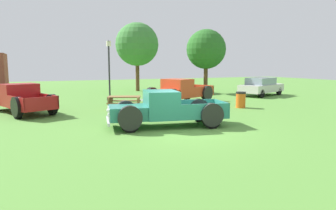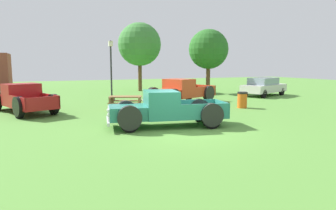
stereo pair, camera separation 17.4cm
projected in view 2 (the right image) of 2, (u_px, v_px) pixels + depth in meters
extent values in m
plane|color=#548C38|center=(184.00, 131.00, 11.92)|extent=(80.00, 80.00, 0.00)
cube|color=#2D8475|center=(128.00, 112.00, 12.30)|extent=(1.72, 1.73, 0.54)
cube|color=silver|center=(109.00, 113.00, 12.14)|extent=(0.31, 1.33, 0.45)
sphere|color=silver|center=(110.00, 115.00, 11.57)|extent=(0.20, 0.20, 0.20)
sphere|color=silver|center=(109.00, 110.00, 12.72)|extent=(0.20, 0.20, 0.20)
cube|color=#2D8475|center=(161.00, 104.00, 12.55)|extent=(1.55, 1.84, 1.13)
cube|color=#8C9EA8|center=(147.00, 99.00, 12.39)|extent=(0.30, 1.40, 0.50)
cube|color=#2D8475|center=(199.00, 115.00, 12.96)|extent=(2.32, 1.99, 0.10)
cube|color=#2D8475|center=(206.00, 111.00, 12.17)|extent=(2.04, 0.46, 0.54)
cube|color=#2D8475|center=(194.00, 105.00, 13.68)|extent=(2.04, 0.46, 0.54)
cube|color=#2D8475|center=(221.00, 107.00, 13.13)|extent=(0.38, 1.62, 0.54)
cylinder|color=black|center=(130.00, 123.00, 11.54)|extent=(0.77, 0.35, 0.74)
cylinder|color=#B7B7BC|center=(130.00, 123.00, 11.53)|extent=(0.34, 0.29, 0.30)
cylinder|color=black|center=(130.00, 118.00, 11.51)|extent=(0.97, 0.44, 0.94)
cylinder|color=black|center=(126.00, 116.00, 13.13)|extent=(0.77, 0.35, 0.74)
cylinder|color=#B7B7BC|center=(126.00, 116.00, 13.14)|extent=(0.34, 0.29, 0.30)
cylinder|color=black|center=(126.00, 111.00, 13.11)|extent=(0.97, 0.44, 0.94)
cylinder|color=black|center=(212.00, 120.00, 12.23)|extent=(0.77, 0.35, 0.74)
cylinder|color=#B7B7BC|center=(212.00, 120.00, 12.22)|extent=(0.34, 0.29, 0.30)
cylinder|color=black|center=(212.00, 115.00, 12.20)|extent=(0.97, 0.44, 0.94)
cylinder|color=black|center=(199.00, 113.00, 13.82)|extent=(0.77, 0.35, 0.74)
cylinder|color=#B7B7BC|center=(199.00, 113.00, 13.83)|extent=(0.34, 0.29, 0.30)
cylinder|color=black|center=(199.00, 109.00, 13.79)|extent=(0.97, 0.44, 0.94)
cube|color=silver|center=(108.00, 121.00, 12.17)|extent=(0.43, 1.77, 0.12)
cube|color=maroon|center=(13.00, 98.00, 17.43)|extent=(1.99, 1.98, 0.56)
cube|color=silver|center=(9.00, 97.00, 17.98)|extent=(1.31, 0.57, 0.47)
sphere|color=silver|center=(20.00, 96.00, 18.39)|extent=(0.20, 0.20, 0.20)
cube|color=maroon|center=(22.00, 94.00, 16.39)|extent=(2.06, 1.85, 1.16)
cube|color=#8C9EA8|center=(17.00, 89.00, 16.80)|extent=(1.37, 0.58, 0.51)
cube|color=maroon|center=(35.00, 107.00, 15.25)|extent=(2.36, 2.60, 0.10)
cube|color=maroon|center=(17.00, 102.00, 14.65)|extent=(0.86, 2.00, 0.56)
cube|color=maroon|center=(50.00, 100.00, 15.77)|extent=(0.86, 2.00, 0.56)
cube|color=maroon|center=(43.00, 103.00, 14.49)|extent=(1.60, 0.70, 0.56)
cylinder|color=black|center=(29.00, 101.00, 18.06)|extent=(0.49, 0.80, 0.77)
cylinder|color=#B7B7BC|center=(29.00, 101.00, 18.07)|extent=(0.34, 0.38, 0.31)
cylinder|color=black|center=(28.00, 98.00, 18.04)|extent=(0.62, 1.01, 0.97)
cylinder|color=black|center=(19.00, 111.00, 14.49)|extent=(0.49, 0.80, 0.77)
cylinder|color=#B7B7BC|center=(19.00, 111.00, 14.48)|extent=(0.34, 0.38, 0.31)
cylinder|color=black|center=(19.00, 107.00, 14.46)|extent=(0.62, 1.01, 0.97)
cylinder|color=black|center=(54.00, 107.00, 15.67)|extent=(0.49, 0.80, 0.77)
cylinder|color=#B7B7BC|center=(54.00, 107.00, 15.68)|extent=(0.34, 0.38, 0.31)
cylinder|color=black|center=(53.00, 103.00, 15.65)|extent=(0.62, 1.01, 0.97)
cube|color=silver|center=(9.00, 102.00, 18.05)|extent=(1.75, 0.78, 0.12)
cube|color=#D14723|center=(163.00, 95.00, 18.99)|extent=(2.10, 2.11, 0.58)
cube|color=silver|center=(153.00, 96.00, 18.41)|extent=(0.63, 1.36, 0.49)
sphere|color=silver|center=(161.00, 96.00, 17.98)|extent=(0.21, 0.21, 0.21)
sphere|color=silver|center=(147.00, 94.00, 18.86)|extent=(0.21, 0.21, 0.21)
cube|color=#D14723|center=(179.00, 88.00, 20.01)|extent=(1.96, 2.17, 1.22)
cube|color=#8C9EA8|center=(172.00, 85.00, 19.51)|extent=(0.64, 1.42, 0.54)
cube|color=#D14723|center=(196.00, 95.00, 21.37)|extent=(2.74, 2.50, 0.11)
cube|color=#D14723|center=(206.00, 91.00, 20.74)|extent=(2.08, 0.96, 0.58)
cube|color=#D14723|center=(187.00, 89.00, 21.90)|extent=(2.08, 0.96, 0.58)
cube|color=#D14723|center=(205.00, 89.00, 22.08)|extent=(0.78, 1.66, 0.58)
cylinder|color=black|center=(173.00, 100.00, 18.42)|extent=(0.83, 0.53, 0.80)
cylinder|color=#B7B7BC|center=(174.00, 100.00, 18.41)|extent=(0.40, 0.36, 0.32)
cylinder|color=black|center=(173.00, 97.00, 18.39)|extent=(1.05, 0.67, 1.02)
cylinder|color=black|center=(153.00, 98.00, 19.64)|extent=(0.83, 0.53, 0.80)
cylinder|color=#B7B7BC|center=(153.00, 98.00, 19.65)|extent=(0.40, 0.36, 0.32)
cylinder|color=black|center=(153.00, 95.00, 19.61)|extent=(1.05, 0.67, 1.02)
cylinder|color=black|center=(208.00, 96.00, 20.95)|extent=(0.83, 0.53, 0.80)
cylinder|color=#B7B7BC|center=(209.00, 96.00, 20.94)|extent=(0.40, 0.36, 0.32)
cylinder|color=black|center=(209.00, 93.00, 20.92)|extent=(1.05, 0.67, 1.02)
cylinder|color=black|center=(189.00, 94.00, 22.17)|extent=(0.83, 0.53, 0.80)
cylinder|color=#B7B7BC|center=(189.00, 94.00, 22.18)|extent=(0.40, 0.36, 0.32)
cylinder|color=black|center=(189.00, 92.00, 22.15)|extent=(1.05, 0.67, 1.02)
cube|color=silver|center=(153.00, 101.00, 18.42)|extent=(0.86, 1.82, 0.13)
cube|color=silver|center=(264.00, 88.00, 24.97)|extent=(4.81, 3.33, 0.61)
cube|color=#7F939E|center=(263.00, 81.00, 24.79)|extent=(2.88, 2.34, 0.56)
cylinder|color=black|center=(264.00, 90.00, 26.63)|extent=(0.68, 0.43, 0.65)
cylinder|color=black|center=(282.00, 91.00, 25.49)|extent=(0.68, 0.43, 0.65)
cylinder|color=black|center=(245.00, 92.00, 24.53)|extent=(0.68, 0.43, 0.65)
cylinder|color=black|center=(264.00, 94.00, 23.39)|extent=(0.68, 0.43, 0.65)
cube|color=#2D2D33|center=(112.00, 99.00, 21.93)|extent=(0.36, 0.36, 0.25)
cylinder|color=#2D2D33|center=(111.00, 72.00, 21.67)|extent=(0.12, 0.12, 3.58)
cube|color=#F2EACC|center=(111.00, 44.00, 21.41)|extent=(0.28, 0.28, 0.36)
cone|color=#2D2D33|center=(110.00, 41.00, 21.39)|extent=(0.32, 0.32, 0.14)
cube|color=olive|center=(125.00, 97.00, 17.28)|extent=(1.97, 1.40, 0.06)
cube|color=olive|center=(127.00, 101.00, 17.91)|extent=(1.78, 0.91, 0.05)
cube|color=olive|center=(124.00, 103.00, 16.73)|extent=(1.78, 0.91, 0.05)
cube|color=olive|center=(140.00, 103.00, 17.35)|extent=(0.58, 1.33, 0.75)
cube|color=olive|center=(111.00, 103.00, 17.31)|extent=(0.58, 1.33, 0.75)
cylinder|color=orange|center=(242.00, 101.00, 18.08)|extent=(0.56, 0.56, 0.85)
cylinder|color=black|center=(242.00, 93.00, 18.02)|extent=(0.59, 0.59, 0.10)
cylinder|color=brown|center=(208.00, 79.00, 27.17)|extent=(0.36, 0.36, 2.59)
sphere|color=#286623|center=(209.00, 49.00, 26.82)|extent=(3.48, 3.48, 3.48)
cylinder|color=brown|center=(140.00, 76.00, 29.45)|extent=(0.36, 0.36, 2.92)
sphere|color=#3D7F38|center=(140.00, 44.00, 29.05)|extent=(4.10, 4.10, 4.10)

